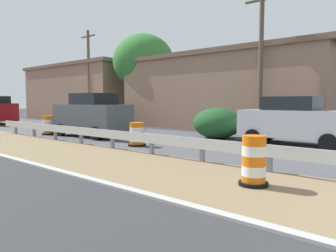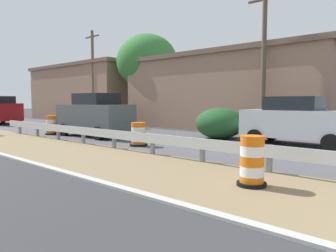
# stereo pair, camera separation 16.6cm
# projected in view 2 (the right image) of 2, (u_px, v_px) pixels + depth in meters

# --- Properties ---
(traffic_barrel_nearest) EXTENTS (0.63, 0.63, 1.08)m
(traffic_barrel_nearest) POSITION_uv_depth(u_px,v_px,m) (252.00, 163.00, 6.70)
(traffic_barrel_nearest) COLOR orange
(traffic_barrel_nearest) RESTS_ON ground
(traffic_barrel_close) EXTENTS (0.72, 0.72, 0.96)m
(traffic_barrel_close) POSITION_uv_depth(u_px,v_px,m) (139.00, 135.00, 12.74)
(traffic_barrel_close) COLOR orange
(traffic_barrel_close) RESTS_ON ground
(traffic_barrel_mid) EXTENTS (0.67, 0.67, 1.03)m
(traffic_barrel_mid) POSITION_uv_depth(u_px,v_px,m) (51.00, 126.00, 17.10)
(traffic_barrel_mid) COLOR orange
(traffic_barrel_mid) RESTS_ON ground
(car_lead_near_lane) EXTENTS (2.10, 4.41, 2.21)m
(car_lead_near_lane) POSITION_uv_depth(u_px,v_px,m) (95.00, 115.00, 16.15)
(car_lead_near_lane) COLOR #4C5156
(car_lead_near_lane) RESTS_ON ground
(car_trailing_near_lane) EXTENTS (2.11, 4.44, 2.00)m
(car_trailing_near_lane) POSITION_uv_depth(u_px,v_px,m) (297.00, 121.00, 12.92)
(car_trailing_near_lane) COLOR silver
(car_trailing_near_lane) RESTS_ON ground
(car_distant_a) EXTENTS (2.02, 4.42, 1.92)m
(car_distant_a) POSITION_uv_depth(u_px,v_px,m) (105.00, 114.00, 21.76)
(car_distant_a) COLOR silver
(car_distant_a) RESTS_ON ground
(roadside_shop_near) EXTENTS (8.46, 14.62, 4.95)m
(roadside_shop_near) POSITION_uv_depth(u_px,v_px,m) (238.00, 92.00, 22.11)
(roadside_shop_near) COLOR #93705B
(roadside_shop_near) RESTS_ON ground
(roadside_shop_far) EXTENTS (7.48, 13.89, 5.37)m
(roadside_shop_far) POSITION_uv_depth(u_px,v_px,m) (95.00, 93.00, 32.63)
(roadside_shop_far) COLOR #93705B
(roadside_shop_far) RESTS_ON ground
(utility_pole_near) EXTENTS (0.24, 1.80, 7.41)m
(utility_pole_near) POSITION_uv_depth(u_px,v_px,m) (264.00, 61.00, 15.95)
(utility_pole_near) COLOR brown
(utility_pole_near) RESTS_ON ground
(utility_pole_mid) EXTENTS (0.24, 1.80, 7.75)m
(utility_pole_mid) POSITION_uv_depth(u_px,v_px,m) (93.00, 75.00, 26.72)
(utility_pole_mid) COLOR brown
(utility_pole_mid) RESTS_ON ground
(bush_roadside) EXTENTS (2.32, 2.32, 1.50)m
(bush_roadside) POSITION_uv_depth(u_px,v_px,m) (219.00, 123.00, 15.18)
(bush_roadside) COLOR #1E4C23
(bush_roadside) RESTS_ON ground
(tree_roadside) EXTENTS (4.80, 4.80, 7.12)m
(tree_roadside) POSITION_uv_depth(u_px,v_px,m) (147.00, 62.00, 24.94)
(tree_roadside) COLOR brown
(tree_roadside) RESTS_ON ground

